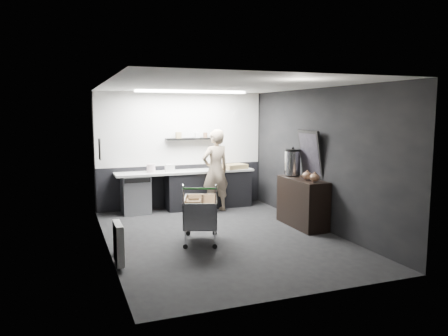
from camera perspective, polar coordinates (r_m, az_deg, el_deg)
name	(u,v)px	position (r m, az deg, el deg)	size (l,w,h in m)	color
floor	(222,237)	(8.00, -0.28, -8.96)	(5.50, 5.50, 0.00)	black
ceiling	(222,86)	(7.69, -0.30, 10.72)	(5.50, 5.50, 0.00)	silver
wall_back	(182,150)	(10.34, -5.57, 2.35)	(5.50, 5.50, 0.00)	black
wall_front	(302,188)	(5.27, 10.13, -2.62)	(5.50, 5.50, 0.00)	black
wall_left	(106,168)	(7.29, -15.20, 0.01)	(5.50, 5.50, 0.00)	black
wall_right	(319,159)	(8.63, 12.28, 1.21)	(5.50, 5.50, 0.00)	black
kitchen_wall_panel	(181,129)	(10.29, -5.58, 5.11)	(3.95, 0.02, 1.70)	silver
dado_panel	(182,186)	(10.43, -5.48, -2.32)	(3.95, 0.02, 1.00)	black
floating_shelf	(191,139)	(10.25, -4.32, 3.83)	(1.20, 0.22, 0.04)	black
wall_clock	(237,116)	(10.72, 1.72, 6.84)	(0.20, 0.20, 0.03)	silver
poster	(100,149)	(8.56, -15.94, 2.39)	(0.02, 0.30, 0.40)	white
poster_red_band	(100,145)	(8.56, -15.92, 2.86)	(0.01, 0.22, 0.10)	red
radiator	(118,243)	(6.63, -13.63, -9.52)	(0.10, 0.50, 0.60)	silver
ceiling_strip	(192,92)	(9.45, -4.24, 9.90)	(2.40, 0.20, 0.04)	white
prep_counter	(191,189)	(10.18, -4.29, -2.79)	(3.20, 0.61, 0.90)	black
person	(215,171)	(9.82, -1.13, -0.35)	(0.68, 0.45, 1.86)	beige
shopping_cart	(200,214)	(7.59, -3.10, -6.01)	(0.85, 1.12, 1.04)	silver
sideboard	(302,196)	(8.76, 10.17, -3.62)	(0.54, 1.26, 1.89)	black
fire_extinguisher	(119,239)	(7.29, -13.53, -9.00)	(0.14, 0.14, 0.46)	red
cardboard_box	(234,166)	(10.40, 1.37, 0.21)	(0.53, 0.41, 0.11)	#998351
pink_tub	(151,168)	(9.88, -9.51, -0.03)	(0.19, 0.19, 0.19)	beige
white_container	(170,168)	(9.92, -7.10, -0.01)	(0.19, 0.15, 0.17)	silver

